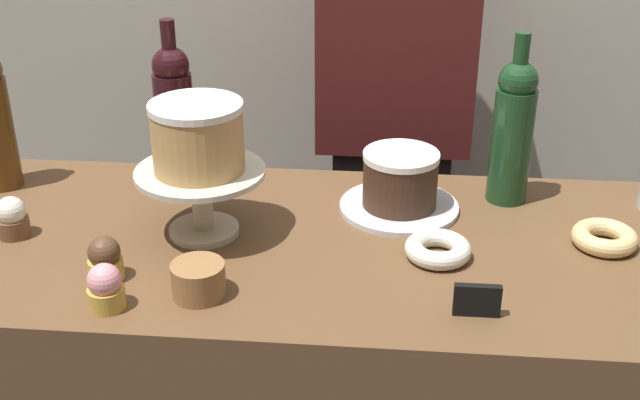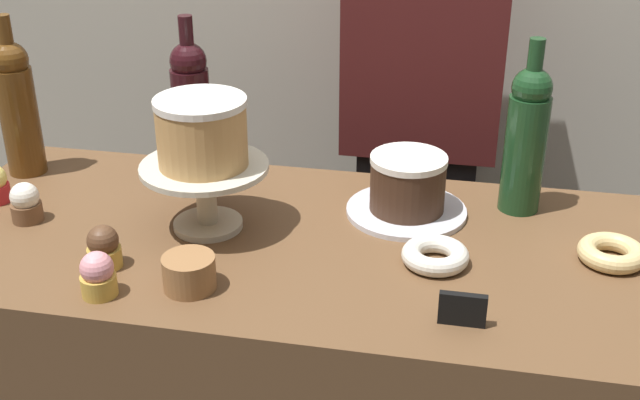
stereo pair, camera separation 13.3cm
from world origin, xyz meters
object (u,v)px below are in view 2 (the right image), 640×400
object	(u,v)px
wine_bottle_dark_red	(191,106)
cupcake_strawberry	(98,275)
cupcake_chocolate	(104,248)
cookie_stack	(189,273)
wine_bottle_green	(526,137)
cupcake_vanilla	(26,203)
cake_stand_pedestal	(205,185)
price_sign_chalkboard	(462,309)
wine_bottle_amber	(17,105)
donut_sugar	(435,255)
white_layer_cake	(202,132)
barista_figure	(419,147)
donut_glazed	(612,253)
chocolate_round_cake	(408,183)

from	to	relation	value
wine_bottle_dark_red	cupcake_strawberry	bearing A→B (deg)	-89.48
wine_bottle_dark_red	cupcake_chocolate	size ratio (longest dim) A/B	4.38
cookie_stack	wine_bottle_green	bearing A→B (deg)	36.94
wine_bottle_green	cupcake_vanilla	bearing A→B (deg)	-165.57
cupcake_vanilla	cupcake_strawberry	bearing A→B (deg)	-40.92
cake_stand_pedestal	cookie_stack	distance (m)	0.21
cookie_stack	price_sign_chalkboard	xyz separation A→B (m)	(0.42, -0.02, -0.00)
wine_bottle_amber	donut_sugar	distance (m)	0.88
price_sign_chalkboard	wine_bottle_amber	bearing A→B (deg)	157.51
white_layer_cake	cupcake_vanilla	world-z (taller)	white_layer_cake
cupcake_chocolate	barista_figure	bearing A→B (deg)	59.75
white_layer_cake	cookie_stack	size ratio (longest dim) A/B	1.88
white_layer_cake	wine_bottle_amber	size ratio (longest dim) A/B	0.49
white_layer_cake	cookie_stack	distance (m)	0.25
cupcake_chocolate	cookie_stack	bearing A→B (deg)	-12.56
wine_bottle_dark_red	cupcake_vanilla	distance (m)	0.37
donut_glazed	price_sign_chalkboard	xyz separation A→B (m)	(-0.24, -0.23, 0.01)
cake_stand_pedestal	donut_sugar	bearing A→B (deg)	-6.76
white_layer_cake	barista_figure	distance (m)	0.74
cupcake_strawberry	cupcake_vanilla	bearing A→B (deg)	139.08
cake_stand_pedestal	white_layer_cake	xyz separation A→B (m)	(0.00, 0.00, 0.10)
cake_stand_pedestal	white_layer_cake	size ratio (longest dim) A/B	1.43
wine_bottle_green	cupcake_chocolate	size ratio (longest dim) A/B	4.38
white_layer_cake	cake_stand_pedestal	bearing A→B (deg)	-90.00
wine_bottle_amber	price_sign_chalkboard	bearing A→B (deg)	-22.49
chocolate_round_cake	cookie_stack	xyz separation A→B (m)	(-0.31, -0.32, -0.04)
wine_bottle_amber	cupcake_strawberry	world-z (taller)	wine_bottle_amber
cupcake_strawberry	cupcake_vanilla	world-z (taller)	same
cupcake_strawberry	donut_sugar	world-z (taller)	cupcake_strawberry
cupcake_vanilla	price_sign_chalkboard	world-z (taller)	cupcake_vanilla
cake_stand_pedestal	wine_bottle_green	size ratio (longest dim) A/B	0.69
cupcake_chocolate	cupcake_strawberry	bearing A→B (deg)	-71.15
wine_bottle_dark_red	barista_figure	xyz separation A→B (m)	(0.43, 0.39, -0.21)
cake_stand_pedestal	wine_bottle_green	world-z (taller)	wine_bottle_green
cookie_stack	barista_figure	xyz separation A→B (m)	(0.29, 0.81, -0.10)
cupcake_chocolate	donut_sugar	bearing A→B (deg)	12.11
chocolate_round_cake	cupcake_strawberry	world-z (taller)	chocolate_round_cake
wine_bottle_green	cookie_stack	bearing A→B (deg)	-143.06
barista_figure	cake_stand_pedestal	bearing A→B (deg)	-118.25
cupcake_strawberry	donut_glazed	size ratio (longest dim) A/B	0.66
price_sign_chalkboard	cake_stand_pedestal	bearing A→B (deg)	155.05
donut_sugar	donut_glazed	xyz separation A→B (m)	(0.29, 0.07, 0.00)
cupcake_vanilla	barista_figure	world-z (taller)	barista_figure
wine_bottle_green	cookie_stack	xyz separation A→B (m)	(-0.51, -0.38, -0.12)
donut_sugar	donut_glazed	bearing A→B (deg)	12.95
cupcake_chocolate	wine_bottle_green	bearing A→B (deg)	27.53
donut_sugar	price_sign_chalkboard	world-z (taller)	price_sign_chalkboard
white_layer_cake	barista_figure	world-z (taller)	barista_figure
wine_bottle_green	donut_sugar	size ratio (longest dim) A/B	2.91
cake_stand_pedestal	wine_bottle_amber	size ratio (longest dim) A/B	0.69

